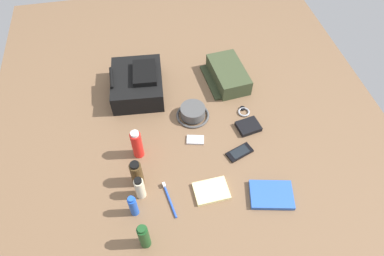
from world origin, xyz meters
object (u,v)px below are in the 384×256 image
(lotion_bottle, at_px, (140,188))
(cologne_bottle, at_px, (137,174))
(wallet, at_px, (248,126))
(sunscreen_spray, at_px, (137,144))
(wristwatch, at_px, (244,111))
(toiletry_pouch, at_px, (228,75))
(bucket_hat, at_px, (193,113))
(toothbrush, at_px, (169,198))
(paperback_novel, at_px, (271,195))
(deodorant_spray, at_px, (133,206))
(shampoo_bottle, at_px, (144,236))
(cell_phone, at_px, (240,152))
(media_player, at_px, (195,140))
(notepad, at_px, (211,191))
(backpack, at_px, (138,83))

(lotion_bottle, xyz_separation_m, cologne_bottle, (0.07, 0.01, 0.01))
(wallet, bearing_deg, sunscreen_spray, 84.52)
(wristwatch, bearing_deg, toiletry_pouch, 6.01)
(bucket_hat, distance_m, toothbrush, 0.48)
(paperback_novel, relative_size, wristwatch, 2.94)
(deodorant_spray, xyz_separation_m, cologne_bottle, (0.14, -0.03, 0.01))
(shampoo_bottle, relative_size, lotion_bottle, 1.20)
(lotion_bottle, bearing_deg, wallet, -64.79)
(deodorant_spray, distance_m, cell_phone, 0.56)
(sunscreen_spray, xyz_separation_m, toothbrush, (-0.25, -0.10, -0.08))
(wallet, bearing_deg, cologne_bottle, 98.45)
(deodorant_spray, height_order, media_player, deodorant_spray)
(cologne_bottle, bearing_deg, wristwatch, -62.23)
(toiletry_pouch, bearing_deg, cell_phone, 172.39)
(bucket_hat, distance_m, cologne_bottle, 0.46)
(shampoo_bottle, xyz_separation_m, paperback_novel, (0.10, -0.56, -0.07))
(toiletry_pouch, height_order, sunscreen_spray, sunscreen_spray)
(bucket_hat, distance_m, sunscreen_spray, 0.35)
(bucket_hat, distance_m, notepad, 0.44)
(toiletry_pouch, relative_size, wallet, 2.76)
(deodorant_spray, bearing_deg, sunscreen_spray, -8.79)
(deodorant_spray, bearing_deg, bucket_hat, -35.83)
(backpack, bearing_deg, wristwatch, -115.84)
(toothbrush, bearing_deg, deodorant_spray, 103.93)
(backpack, distance_m, cologne_bottle, 0.56)
(toiletry_pouch, bearing_deg, sunscreen_spray, 126.82)
(deodorant_spray, relative_size, notepad, 0.89)
(cologne_bottle, bearing_deg, paperback_novel, -107.75)
(toiletry_pouch, xyz_separation_m, cell_phone, (-0.49, 0.07, -0.04))
(lotion_bottle, bearing_deg, cell_phone, -75.09)
(paperback_novel, relative_size, cell_phone, 1.52)
(cell_phone, relative_size, toothbrush, 0.80)
(paperback_novel, bearing_deg, notepad, 74.61)
(paperback_novel, relative_size, media_player, 2.23)
(cologne_bottle, xyz_separation_m, paperback_novel, (-0.18, -0.56, -0.06))
(cologne_bottle, relative_size, media_player, 1.63)
(paperback_novel, bearing_deg, shampoo_bottle, 100.36)
(bucket_hat, bearing_deg, sunscreen_spray, 121.58)
(bucket_hat, bearing_deg, shampoo_bottle, 153.12)
(bucket_hat, height_order, shampoo_bottle, shampoo_bottle)
(deodorant_spray, xyz_separation_m, wristwatch, (0.45, -0.61, -0.06))
(toiletry_pouch, bearing_deg, cologne_bottle, 134.85)
(shampoo_bottle, xyz_separation_m, cologne_bottle, (0.28, 0.00, -0.00))
(cologne_bottle, bearing_deg, bucket_hat, -43.42)
(toiletry_pouch, relative_size, paperback_novel, 1.45)
(backpack, height_order, toiletry_pouch, backpack)
(shampoo_bottle, relative_size, wallet, 1.46)
(toiletry_pouch, distance_m, sunscreen_spray, 0.67)
(sunscreen_spray, bearing_deg, cologne_bottle, 173.81)
(cologne_bottle, distance_m, paperback_novel, 0.59)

